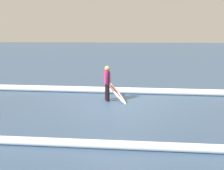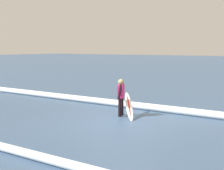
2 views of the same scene
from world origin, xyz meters
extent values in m
plane|color=#385171|center=(0.00, 0.00, 0.00)|extent=(181.64, 181.64, 0.00)
cylinder|color=black|center=(0.58, -1.10, 0.35)|extent=(0.14, 0.14, 0.70)
cylinder|color=black|center=(0.50, -0.83, 0.35)|extent=(0.14, 0.14, 0.70)
cube|color=#D82672|center=(0.54, -0.97, 0.95)|extent=(0.30, 0.39, 0.50)
sphere|color=#A08658|center=(0.54, -0.97, 1.31)|extent=(0.22, 0.22, 0.22)
cylinder|color=black|center=(0.61, -1.17, 0.95)|extent=(0.09, 0.18, 0.56)
cylinder|color=black|center=(0.47, -0.76, 0.95)|extent=(0.09, 0.25, 0.56)
ellipsoid|color=white|center=(0.24, -1.06, 0.40)|extent=(1.22, 1.51, 0.84)
ellipsoid|color=red|center=(0.24, -1.06, 0.40)|extent=(0.89, 1.15, 0.68)
cylinder|color=white|center=(2.95, -2.49, 0.14)|extent=(22.32, 0.45, 0.29)
cylinder|color=white|center=(-1.84, 4.12, 0.11)|extent=(19.19, 0.45, 0.21)
camera|label=1|loc=(-1.09, 10.67, 2.65)|focal=47.41mm
camera|label=2|loc=(-5.57, 8.93, 2.60)|focal=49.44mm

